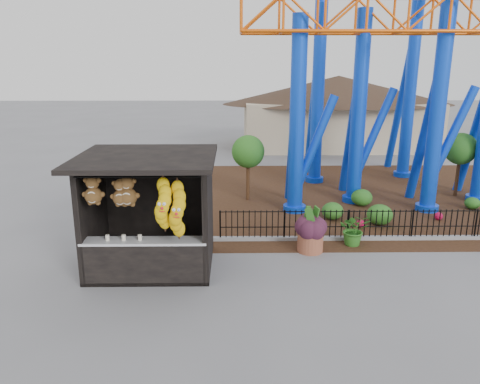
{
  "coord_description": "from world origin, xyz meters",
  "views": [
    {
      "loc": [
        -0.78,
        -10.71,
        5.37
      ],
      "look_at": [
        -0.61,
        1.5,
        2.0
      ],
      "focal_mm": 35.0,
      "sensor_mm": 36.0,
      "label": 1
    }
  ],
  "objects_px": {
    "roller_coaster": "(386,34)",
    "potted_plant": "(354,229)",
    "prize_booth": "(149,216)",
    "terracotta_planter": "(310,241)"
  },
  "relations": [
    {
      "from": "roller_coaster",
      "to": "terracotta_planter",
      "type": "bearing_deg",
      "value": -120.86
    },
    {
      "from": "terracotta_planter",
      "to": "potted_plant",
      "type": "height_order",
      "value": "potted_plant"
    },
    {
      "from": "roller_coaster",
      "to": "potted_plant",
      "type": "distance_m",
      "value": 8.48
    },
    {
      "from": "roller_coaster",
      "to": "terracotta_planter",
      "type": "relative_size",
      "value": 14.54
    },
    {
      "from": "roller_coaster",
      "to": "potted_plant",
      "type": "bearing_deg",
      "value": -111.7
    },
    {
      "from": "prize_booth",
      "to": "terracotta_planter",
      "type": "xyz_separation_m",
      "value": [
        4.46,
        1.21,
        -1.21
      ]
    },
    {
      "from": "prize_booth",
      "to": "roller_coaster",
      "type": "height_order",
      "value": "roller_coaster"
    },
    {
      "from": "terracotta_planter",
      "to": "potted_plant",
      "type": "relative_size",
      "value": 0.74
    },
    {
      "from": "roller_coaster",
      "to": "terracotta_planter",
      "type": "xyz_separation_m",
      "value": [
        -3.65,
        -6.1,
        -6.12
      ]
    },
    {
      "from": "terracotta_planter",
      "to": "potted_plant",
      "type": "xyz_separation_m",
      "value": [
        1.41,
        0.48,
        0.19
      ]
    }
  ]
}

